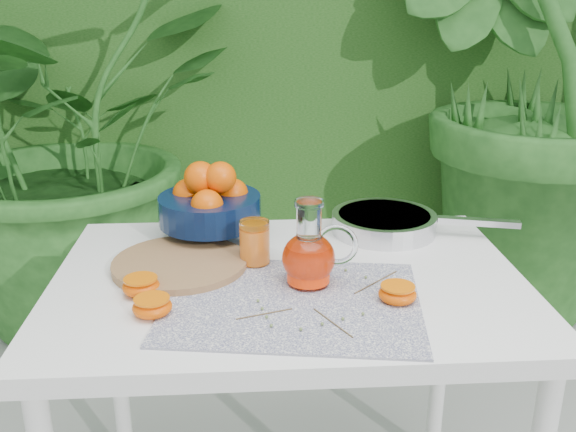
{
  "coord_description": "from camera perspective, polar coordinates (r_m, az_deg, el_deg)",
  "views": [
    {
      "loc": [
        -0.16,
        -1.29,
        1.34
      ],
      "look_at": [
        -0.08,
        -0.03,
        0.88
      ],
      "focal_mm": 40.0,
      "sensor_mm": 36.0,
      "label": 1
    }
  ],
  "objects": [
    {
      "name": "potted_plant_right",
      "position": [
        2.77,
        19.33,
        11.04
      ],
      "size": [
        2.69,
        2.69,
        1.92
      ],
      "primitive_type": "imported",
      "rotation": [
        0.0,
        0.0,
        2.51
      ],
      "color": "#21531C",
      "rests_on": "ground"
    },
    {
      "name": "hedge_backdrop",
      "position": [
        3.36,
        0.06,
        17.49
      ],
      "size": [
        8.0,
        1.65,
        2.5
      ],
      "color": "#184915",
      "rests_on": "ground"
    },
    {
      "name": "orange_halves",
      "position": [
        1.26,
        -5.13,
        -7.01
      ],
      "size": [
        0.59,
        0.18,
        0.04
      ],
      "color": "#FB5202",
      "rests_on": "white_table"
    },
    {
      "name": "thyme_sprigs",
      "position": [
        1.25,
        3.62,
        -7.79
      ],
      "size": [
        0.35,
        0.28,
        0.01
      ],
      "color": "brown",
      "rests_on": "white_table"
    },
    {
      "name": "placemat",
      "position": [
        1.26,
        0.42,
        -7.61
      ],
      "size": [
        0.54,
        0.45,
        0.0
      ],
      "primitive_type": "cube",
      "rotation": [
        0.0,
        0.0,
        -0.15
      ],
      "color": "#0B0F3F",
      "rests_on": "white_table"
    },
    {
      "name": "fruit_bowl",
      "position": [
        1.56,
        -6.96,
        1.17
      ],
      "size": [
        0.26,
        0.26,
        0.19
      ],
      "color": "black",
      "rests_on": "white_table"
    },
    {
      "name": "juice_pitcher",
      "position": [
        1.31,
        1.94,
        -3.54
      ],
      "size": [
        0.16,
        0.13,
        0.18
      ],
      "color": "white",
      "rests_on": "white_table"
    },
    {
      "name": "cutting_board",
      "position": [
        1.43,
        -9.58,
        -4.22
      ],
      "size": [
        0.35,
        0.35,
        0.02
      ],
      "primitive_type": "cylinder",
      "rotation": [
        0.0,
        0.0,
        0.23
      ],
      "color": "olive",
      "rests_on": "white_table"
    },
    {
      "name": "potted_plant_left",
      "position": [
        2.7,
        -18.99,
        7.04
      ],
      "size": [
        2.22,
        2.22,
        1.57
      ],
      "primitive_type": "imported",
      "rotation": [
        0.0,
        0.0,
        0.85
      ],
      "color": "#21531C",
      "rests_on": "ground"
    },
    {
      "name": "white_table",
      "position": [
        1.41,
        0.05,
        -8.4
      ],
      "size": [
        1.0,
        0.7,
        0.75
      ],
      "color": "white",
      "rests_on": "ground"
    },
    {
      "name": "juice_tumbler",
      "position": [
        1.41,
        -2.98,
        -2.45
      ],
      "size": [
        0.07,
        0.07,
        0.1
      ],
      "color": "white",
      "rests_on": "white_table"
    },
    {
      "name": "saute_pan",
      "position": [
        1.62,
        8.67,
        -0.51
      ],
      "size": [
        0.48,
        0.32,
        0.05
      ],
      "color": "silver",
      "rests_on": "white_table"
    }
  ]
}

